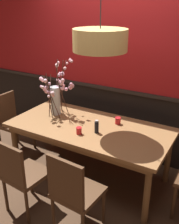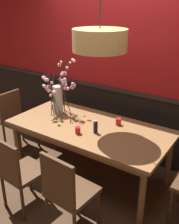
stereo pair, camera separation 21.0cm
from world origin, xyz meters
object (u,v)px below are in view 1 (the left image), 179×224
chair_far_side_right (140,121)px  condiment_bottle (97,127)px  dining_table (90,132)px  candle_holder_nearer_edge (118,121)px  candle_holder_nearer_center (79,131)px  chair_head_west_end (12,120)px  chair_far_side_left (102,113)px  pendant_lamp (100,40)px  vase_with_blossoms (56,96)px  chair_near_side_left (21,173)px  chair_near_side_right (74,191)px

chair_far_side_right → condiment_bottle: chair_far_side_right is taller
dining_table → candle_holder_nearer_edge: (0.28, 0.24, 0.12)m
condiment_bottle → candle_holder_nearer_center: bearing=-140.3°
chair_head_west_end → candle_holder_nearer_center: (1.40, -0.26, 0.29)m
chair_far_side_left → pendant_lamp: (0.43, -0.90, 1.29)m
candle_holder_nearer_edge → chair_far_side_right: bearing=84.8°
chair_far_side_right → candle_holder_nearer_edge: bearing=-95.2°
candle_holder_nearer_center → pendant_lamp: pendant_lamp is taller
vase_with_blossoms → candle_holder_nearer_center: (0.59, -0.35, -0.22)m
vase_with_blossoms → chair_near_side_left: bearing=-74.7°
vase_with_blossoms → candle_holder_nearer_edge: vase_with_blossoms is taller
chair_near_side_left → chair_near_side_right: chair_near_side_right is taller
chair_far_side_left → chair_near_side_right: bearing=-70.4°
candle_holder_nearer_center → candle_holder_nearer_edge: candle_holder_nearer_edge is taller
chair_near_side_right → chair_far_side_right: bearing=89.9°
pendant_lamp → chair_far_side_left: bearing=115.4°
chair_near_side_right → chair_head_west_end: (-1.74, 0.90, -0.00)m
chair_far_side_right → chair_far_side_left: 0.65m
chair_far_side_left → vase_with_blossoms: size_ratio=1.22×
dining_table → pendant_lamp: pendant_lamp is taller
chair_near_side_left → candle_holder_nearer_center: bearing=65.7°
chair_near_side_right → vase_with_blossoms: (-0.93, 0.99, 0.51)m
chair_near_side_right → candle_holder_nearer_center: size_ratio=10.72×
chair_near_side_left → pendant_lamp: pendant_lamp is taller
chair_near_side_right → vase_with_blossoms: bearing=133.0°
dining_table → chair_near_side_right: chair_near_side_right is taller
condiment_bottle → vase_with_blossoms: bearing=163.8°
chair_near_side_right → vase_with_blossoms: 1.45m
candle_holder_nearer_center → pendant_lamp: bearing=65.4°
chair_near_side_right → chair_head_west_end: bearing=152.6°
chair_near_side_right → pendant_lamp: pendant_lamp is taller
chair_far_side_left → condiment_bottle: 1.18m
dining_table → chair_head_west_end: size_ratio=2.23×
condiment_bottle → chair_near_side_right: bearing=-77.2°
chair_near_side_left → vase_with_blossoms: (-0.28, 1.03, 0.51)m
dining_table → pendant_lamp: 1.15m
dining_table → candle_holder_nearer_center: size_ratio=23.48×
chair_near_side_left → vase_with_blossoms: bearing=105.3°
vase_with_blossoms → dining_table: bearing=-10.1°
chair_far_side_right → chair_head_west_end: chair_far_side_right is taller
chair_far_side_right → dining_table: bearing=-110.3°
chair_far_side_left → dining_table: bearing=-71.7°
chair_head_west_end → candle_holder_nearer_edge: size_ratio=10.25×
condiment_bottle → pendant_lamp: 0.99m
condiment_bottle → pendant_lamp: size_ratio=0.16×
chair_far_side_right → vase_with_blossoms: size_ratio=1.23×
condiment_bottle → chair_far_side_right: bearing=80.2°
chair_near_side_left → chair_near_side_right: size_ratio=0.98×
chair_near_side_right → condiment_bottle: bearing=102.8°
chair_near_side_right → candle_holder_nearer_edge: bearing=93.0°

